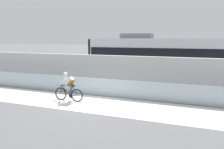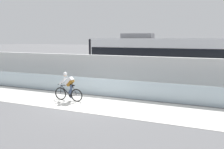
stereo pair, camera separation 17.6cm
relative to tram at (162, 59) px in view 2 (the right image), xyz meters
name	(u,v)px [view 2 (the right image)]	position (x,y,z in m)	size (l,w,h in m)	color
ground_plane	(84,103)	(-2.84, -6.85, -1.89)	(200.00, 200.00, 0.00)	slate
bike_path_deck	(84,102)	(-2.84, -6.85, -1.89)	(32.00, 3.20, 0.01)	silver
glass_parapet	(99,87)	(-2.84, -5.00, -1.37)	(32.00, 0.05, 1.04)	silver
concrete_barrier_wall	(111,73)	(-2.84, -3.20, -0.73)	(32.00, 0.36, 2.32)	silver
tram_rail_near	(123,83)	(-2.84, -0.72, -1.89)	(32.00, 0.08, 0.01)	#595654
tram_rail_far	(129,80)	(-2.84, 0.72, -1.89)	(32.00, 0.08, 0.01)	#595654
tram	(162,59)	(0.00, 0.00, 0.00)	(11.06, 2.54, 3.81)	silver
cyclist_on_bike	(68,87)	(-3.82, -6.85, -1.11)	(1.77, 0.58, 1.61)	black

